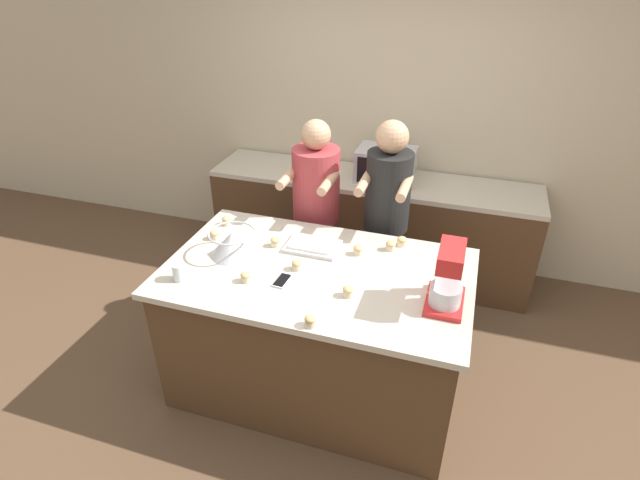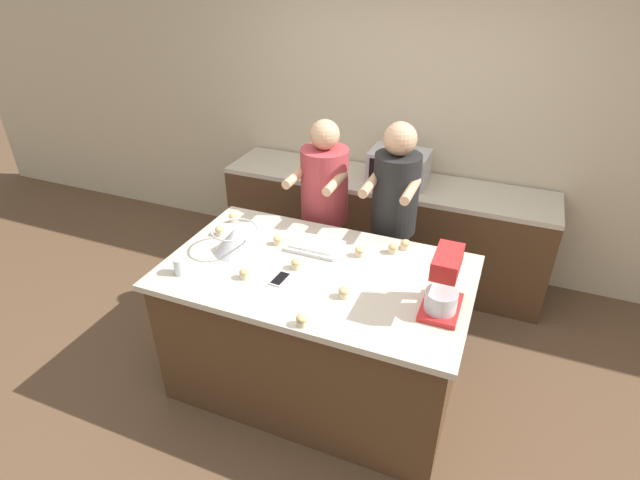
{
  "view_description": "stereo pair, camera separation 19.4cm",
  "coord_description": "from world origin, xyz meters",
  "px_view_note": "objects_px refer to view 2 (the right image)",
  "views": [
    {
      "loc": [
        0.78,
        -2.36,
        2.62
      ],
      "look_at": [
        0.0,
        0.05,
        1.11
      ],
      "focal_mm": 28.0,
      "sensor_mm": 36.0,
      "label": 1
    },
    {
      "loc": [
        0.96,
        -2.29,
        2.62
      ],
      "look_at": [
        0.0,
        0.05,
        1.11
      ],
      "focal_mm": 28.0,
      "sensor_mm": 36.0,
      "label": 2
    }
  ],
  "objects_px": {
    "stand_mixer": "(444,285)",
    "drinking_glass": "(180,266)",
    "baking_tray": "(315,245)",
    "cell_phone": "(280,279)",
    "microwave_oven": "(399,167)",
    "cupcake_8": "(405,244)",
    "cupcake_6": "(344,292)",
    "cupcake_4": "(278,240)",
    "person_left": "(324,218)",
    "cupcake_1": "(233,217)",
    "cupcake_7": "(360,251)",
    "cupcake_3": "(245,273)",
    "cupcake_5": "(393,248)",
    "mixing_bowl": "(235,239)",
    "cupcake_0": "(220,231)",
    "person_right": "(393,227)",
    "cupcake_9": "(296,264)",
    "cupcake_2": "(302,320)"
  },
  "relations": [
    {
      "from": "baking_tray",
      "to": "cupcake_8",
      "type": "relative_size",
      "value": 5.34
    },
    {
      "from": "mixing_bowl",
      "to": "cupcake_0",
      "type": "xyz_separation_m",
      "value": [
        -0.2,
        0.13,
        -0.05
      ]
    },
    {
      "from": "person_right",
      "to": "cupcake_8",
      "type": "relative_size",
      "value": 25.9
    },
    {
      "from": "cupcake_9",
      "to": "microwave_oven",
      "type": "bearing_deg",
      "value": 81.64
    },
    {
      "from": "drinking_glass",
      "to": "cupcake_4",
      "type": "bearing_deg",
      "value": 53.3
    },
    {
      "from": "cupcake_1",
      "to": "cupcake_7",
      "type": "xyz_separation_m",
      "value": [
        0.97,
        -0.09,
        0.0
      ]
    },
    {
      "from": "cupcake_4",
      "to": "cupcake_6",
      "type": "xyz_separation_m",
      "value": [
        0.59,
        -0.37,
        0.0
      ]
    },
    {
      "from": "person_left",
      "to": "cupcake_0",
      "type": "relative_size",
      "value": 25.17
    },
    {
      "from": "baking_tray",
      "to": "cupcake_1",
      "type": "distance_m",
      "value": 0.68
    },
    {
      "from": "person_right",
      "to": "mixing_bowl",
      "type": "relative_size",
      "value": 5.53
    },
    {
      "from": "person_right",
      "to": "cupcake_7",
      "type": "bearing_deg",
      "value": -97.09
    },
    {
      "from": "stand_mixer",
      "to": "cupcake_7",
      "type": "bearing_deg",
      "value": 148.42
    },
    {
      "from": "cupcake_7",
      "to": "stand_mixer",
      "type": "bearing_deg",
      "value": -31.58
    },
    {
      "from": "drinking_glass",
      "to": "cupcake_0",
      "type": "distance_m",
      "value": 0.48
    },
    {
      "from": "cupcake_5",
      "to": "cupcake_8",
      "type": "xyz_separation_m",
      "value": [
        0.06,
        0.08,
        0.0
      ]
    },
    {
      "from": "cupcake_3",
      "to": "cupcake_8",
      "type": "bearing_deg",
      "value": 40.61
    },
    {
      "from": "cupcake_5",
      "to": "cupcake_6",
      "type": "relative_size",
      "value": 1.0
    },
    {
      "from": "baking_tray",
      "to": "cupcake_4",
      "type": "relative_size",
      "value": 5.34
    },
    {
      "from": "cell_phone",
      "to": "cupcake_8",
      "type": "xyz_separation_m",
      "value": [
        0.59,
        0.61,
        0.03
      ]
    },
    {
      "from": "person_right",
      "to": "stand_mixer",
      "type": "xyz_separation_m",
      "value": [
        0.5,
        -0.9,
        0.22
      ]
    },
    {
      "from": "person_right",
      "to": "cupcake_9",
      "type": "distance_m",
      "value": 0.92
    },
    {
      "from": "cupcake_8",
      "to": "cupcake_9",
      "type": "bearing_deg",
      "value": -139.63
    },
    {
      "from": "stand_mixer",
      "to": "drinking_glass",
      "type": "xyz_separation_m",
      "value": [
        -1.49,
        -0.24,
        -0.11
      ]
    },
    {
      "from": "person_right",
      "to": "cupcake_6",
      "type": "xyz_separation_m",
      "value": [
        -0.02,
        -0.99,
        0.09
      ]
    },
    {
      "from": "person_left",
      "to": "person_right",
      "type": "height_order",
      "value": "person_right"
    },
    {
      "from": "cupcake_2",
      "to": "cupcake_7",
      "type": "xyz_separation_m",
      "value": [
        0.06,
        0.74,
        0.0
      ]
    },
    {
      "from": "cupcake_3",
      "to": "cupcake_7",
      "type": "xyz_separation_m",
      "value": [
        0.55,
        0.49,
        0.0
      ]
    },
    {
      "from": "stand_mixer",
      "to": "cupcake_4",
      "type": "height_order",
      "value": "stand_mixer"
    },
    {
      "from": "cupcake_1",
      "to": "cupcake_6",
      "type": "bearing_deg",
      "value": -27.64
    },
    {
      "from": "drinking_glass",
      "to": "cupcake_1",
      "type": "distance_m",
      "value": 0.68
    },
    {
      "from": "microwave_oven",
      "to": "cupcake_1",
      "type": "distance_m",
      "value": 1.47
    },
    {
      "from": "cupcake_0",
      "to": "cupcake_7",
      "type": "xyz_separation_m",
      "value": [
        0.95,
        0.11,
        0.0
      ]
    },
    {
      "from": "cupcake_7",
      "to": "baking_tray",
      "type": "bearing_deg",
      "value": -176.49
    },
    {
      "from": "cupcake_0",
      "to": "cupcake_4",
      "type": "height_order",
      "value": "same"
    },
    {
      "from": "mixing_bowl",
      "to": "microwave_oven",
      "type": "height_order",
      "value": "microwave_oven"
    },
    {
      "from": "cupcake_8",
      "to": "cupcake_0",
      "type": "bearing_deg",
      "value": -166.01
    },
    {
      "from": "stand_mixer",
      "to": "microwave_oven",
      "type": "xyz_separation_m",
      "value": [
        -0.65,
        1.61,
        -0.06
      ]
    },
    {
      "from": "cupcake_3",
      "to": "cupcake_9",
      "type": "height_order",
      "value": "same"
    },
    {
      "from": "baking_tray",
      "to": "microwave_oven",
      "type": "xyz_separation_m",
      "value": [
        0.21,
        1.28,
        0.09
      ]
    },
    {
      "from": "microwave_oven",
      "to": "cupcake_4",
      "type": "xyz_separation_m",
      "value": [
        -0.45,
        -1.33,
        -0.07
      ]
    },
    {
      "from": "person_left",
      "to": "cupcake_0",
      "type": "distance_m",
      "value": 0.83
    },
    {
      "from": "person_left",
      "to": "cell_phone",
      "type": "relative_size",
      "value": 10.73
    },
    {
      "from": "baking_tray",
      "to": "cell_phone",
      "type": "height_order",
      "value": "baking_tray"
    },
    {
      "from": "drinking_glass",
      "to": "stand_mixer",
      "type": "bearing_deg",
      "value": 9.05
    },
    {
      "from": "drinking_glass",
      "to": "cupcake_6",
      "type": "bearing_deg",
      "value": 8.62
    },
    {
      "from": "person_left",
      "to": "cupcake_6",
      "type": "xyz_separation_m",
      "value": [
        0.51,
        -0.99,
        0.13
      ]
    },
    {
      "from": "person_left",
      "to": "stand_mixer",
      "type": "relative_size",
      "value": 4.38
    },
    {
      "from": "cupcake_8",
      "to": "stand_mixer",
      "type": "bearing_deg",
      "value": -58.9
    },
    {
      "from": "person_left",
      "to": "cupcake_1",
      "type": "height_order",
      "value": "person_left"
    },
    {
      "from": "microwave_oven",
      "to": "cell_phone",
      "type": "relative_size",
      "value": 3.21
    }
  ]
}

